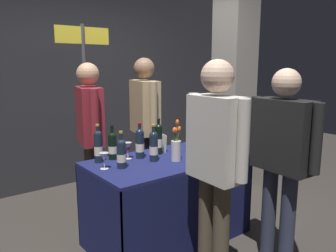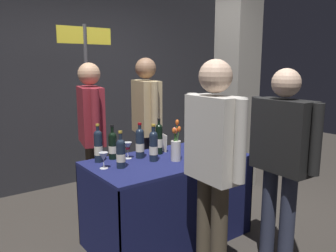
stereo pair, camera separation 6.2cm
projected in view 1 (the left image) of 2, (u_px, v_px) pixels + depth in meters
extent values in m
plane|color=#38332D|center=(168.00, 237.00, 3.19)|extent=(12.00, 12.00, 0.00)
cube|color=#2D2D33|center=(74.00, 71.00, 4.52)|extent=(6.53, 0.12, 3.06)
cube|color=gray|center=(234.00, 70.00, 4.35)|extent=(0.42, 0.42, 3.11)
cube|color=#191E51|center=(168.00, 160.00, 3.05)|extent=(1.45, 0.79, 0.02)
cube|color=#141942|center=(196.00, 214.00, 2.82)|extent=(1.45, 0.01, 0.76)
cube|color=#141942|center=(145.00, 188.00, 3.43)|extent=(1.45, 0.01, 0.76)
cube|color=#141942|center=(98.00, 222.00, 2.69)|extent=(0.01, 0.79, 0.76)
cube|color=#141942|center=(221.00, 183.00, 3.56)|extent=(0.01, 0.79, 0.76)
cylinder|color=black|center=(191.00, 141.00, 3.23)|extent=(0.07, 0.07, 0.23)
sphere|color=black|center=(191.00, 130.00, 3.21)|extent=(0.07, 0.07, 0.07)
cylinder|color=black|center=(191.00, 126.00, 3.20)|extent=(0.03, 0.03, 0.07)
cylinder|color=maroon|center=(191.00, 121.00, 3.19)|extent=(0.03, 0.03, 0.02)
cylinder|color=beige|center=(191.00, 143.00, 3.23)|extent=(0.07, 0.07, 0.07)
cylinder|color=black|center=(159.00, 141.00, 3.18)|extent=(0.07, 0.07, 0.26)
sphere|color=black|center=(159.00, 128.00, 3.16)|extent=(0.07, 0.07, 0.07)
cylinder|color=black|center=(159.00, 124.00, 3.15)|extent=(0.03, 0.03, 0.07)
cylinder|color=black|center=(159.00, 119.00, 3.14)|extent=(0.03, 0.03, 0.02)
cylinder|color=beige|center=(159.00, 143.00, 3.18)|extent=(0.07, 0.07, 0.08)
cylinder|color=#192333|center=(140.00, 145.00, 3.04)|extent=(0.08, 0.08, 0.24)
sphere|color=#192333|center=(140.00, 133.00, 3.02)|extent=(0.08, 0.08, 0.08)
cylinder|color=#192333|center=(140.00, 129.00, 3.01)|extent=(0.03, 0.03, 0.07)
cylinder|color=maroon|center=(140.00, 124.00, 3.01)|extent=(0.03, 0.03, 0.02)
cylinder|color=beige|center=(140.00, 147.00, 3.05)|extent=(0.08, 0.08, 0.08)
cylinder|color=#192333|center=(98.00, 148.00, 2.91)|extent=(0.07, 0.07, 0.25)
sphere|color=#192333|center=(98.00, 134.00, 2.88)|extent=(0.07, 0.07, 0.07)
cylinder|color=#192333|center=(98.00, 130.00, 2.88)|extent=(0.03, 0.03, 0.07)
cylinder|color=#B7932D|center=(97.00, 125.00, 2.87)|extent=(0.03, 0.03, 0.02)
cylinder|color=beige|center=(98.00, 151.00, 2.91)|extent=(0.07, 0.07, 0.08)
cylinder|color=#192333|center=(154.00, 148.00, 2.95)|extent=(0.08, 0.08, 0.23)
sphere|color=#192333|center=(154.00, 135.00, 2.93)|extent=(0.07, 0.07, 0.07)
cylinder|color=#192333|center=(154.00, 131.00, 2.92)|extent=(0.03, 0.03, 0.08)
cylinder|color=#B7932D|center=(154.00, 125.00, 2.91)|extent=(0.04, 0.04, 0.02)
cylinder|color=beige|center=(154.00, 150.00, 2.95)|extent=(0.08, 0.08, 0.07)
cylinder|color=#192333|center=(121.00, 156.00, 2.75)|extent=(0.08, 0.08, 0.21)
sphere|color=#192333|center=(121.00, 144.00, 2.73)|extent=(0.07, 0.07, 0.07)
cylinder|color=#192333|center=(121.00, 139.00, 2.72)|extent=(0.03, 0.03, 0.09)
cylinder|color=#B7932D|center=(121.00, 132.00, 2.71)|extent=(0.03, 0.03, 0.02)
cylinder|color=beige|center=(122.00, 158.00, 2.75)|extent=(0.08, 0.08, 0.07)
cylinder|color=black|center=(231.00, 142.00, 3.20)|extent=(0.07, 0.07, 0.23)
sphere|color=black|center=(231.00, 130.00, 3.18)|extent=(0.07, 0.07, 0.07)
cylinder|color=black|center=(231.00, 126.00, 3.17)|extent=(0.03, 0.03, 0.07)
cylinder|color=#B7932D|center=(231.00, 122.00, 3.16)|extent=(0.04, 0.04, 0.02)
cylinder|color=beige|center=(231.00, 144.00, 3.20)|extent=(0.08, 0.08, 0.07)
cylinder|color=#192333|center=(220.00, 140.00, 3.29)|extent=(0.08, 0.08, 0.23)
sphere|color=#192333|center=(220.00, 128.00, 3.27)|extent=(0.07, 0.07, 0.07)
cylinder|color=#192333|center=(220.00, 125.00, 3.27)|extent=(0.03, 0.03, 0.07)
cylinder|color=black|center=(220.00, 120.00, 3.26)|extent=(0.04, 0.04, 0.02)
cylinder|color=beige|center=(219.00, 142.00, 3.30)|extent=(0.08, 0.08, 0.07)
cylinder|color=black|center=(113.00, 148.00, 3.01)|extent=(0.08, 0.08, 0.21)
sphere|color=black|center=(112.00, 136.00, 2.99)|extent=(0.07, 0.07, 0.07)
cylinder|color=black|center=(112.00, 132.00, 2.98)|extent=(0.03, 0.03, 0.08)
cylinder|color=black|center=(112.00, 126.00, 2.97)|extent=(0.03, 0.03, 0.02)
cylinder|color=beige|center=(113.00, 150.00, 3.01)|extent=(0.08, 0.08, 0.07)
cylinder|color=silver|center=(206.00, 149.00, 3.39)|extent=(0.07, 0.07, 0.00)
cylinder|color=silver|center=(206.00, 145.00, 3.38)|extent=(0.01, 0.01, 0.07)
cone|color=silver|center=(207.00, 138.00, 3.37)|extent=(0.06, 0.06, 0.07)
cylinder|color=silver|center=(128.00, 159.00, 3.04)|extent=(0.07, 0.07, 0.00)
cylinder|color=silver|center=(128.00, 154.00, 3.03)|extent=(0.01, 0.01, 0.08)
cone|color=silver|center=(128.00, 146.00, 3.02)|extent=(0.07, 0.07, 0.07)
cylinder|color=#590C19|center=(128.00, 148.00, 3.02)|extent=(0.04, 0.04, 0.02)
cylinder|color=silver|center=(104.00, 169.00, 2.74)|extent=(0.07, 0.07, 0.00)
cylinder|color=silver|center=(104.00, 165.00, 2.74)|extent=(0.01, 0.01, 0.06)
cone|color=silver|center=(104.00, 157.00, 2.73)|extent=(0.08, 0.08, 0.07)
cylinder|color=silver|center=(176.00, 151.00, 2.96)|extent=(0.09, 0.09, 0.18)
cylinder|color=#38722D|center=(174.00, 141.00, 2.94)|extent=(0.03, 0.03, 0.19)
ellipsoid|color=#E05B1E|center=(174.00, 131.00, 2.91)|extent=(0.03, 0.03, 0.05)
cylinder|color=#38722D|center=(176.00, 140.00, 2.94)|extent=(0.04, 0.02, 0.19)
ellipsoid|color=pink|center=(175.00, 130.00, 2.91)|extent=(0.03, 0.03, 0.05)
cylinder|color=#38722D|center=(176.00, 141.00, 2.95)|extent=(0.01, 0.02, 0.18)
ellipsoid|color=#E05B1E|center=(176.00, 131.00, 2.94)|extent=(0.03, 0.03, 0.05)
cylinder|color=#38722D|center=(175.00, 137.00, 2.95)|extent=(0.04, 0.03, 0.25)
ellipsoid|color=#E05B1E|center=(177.00, 122.00, 2.94)|extent=(0.03, 0.03, 0.05)
cylinder|color=#38722D|center=(177.00, 140.00, 2.95)|extent=(0.04, 0.02, 0.19)
ellipsoid|color=#E05B1E|center=(179.00, 129.00, 2.93)|extent=(0.03, 0.03, 0.05)
cube|color=silver|center=(163.00, 142.00, 3.30)|extent=(0.05, 0.16, 0.17)
cylinder|color=#4C4233|center=(91.00, 179.00, 3.62)|extent=(0.12, 0.12, 0.82)
cylinder|color=#4C4233|center=(94.00, 184.00, 3.46)|extent=(0.12, 0.12, 0.82)
cube|color=maroon|center=(90.00, 116.00, 3.41)|extent=(0.32, 0.49, 0.58)
sphere|color=tan|center=(88.00, 74.00, 3.33)|extent=(0.23, 0.23, 0.23)
cylinder|color=maroon|center=(85.00, 110.00, 3.65)|extent=(0.08, 0.08, 0.54)
cylinder|color=maroon|center=(95.00, 117.00, 3.16)|extent=(0.08, 0.08, 0.54)
cylinder|color=#2D3347|center=(143.00, 166.00, 4.00)|extent=(0.12, 0.12, 0.85)
cylinder|color=#2D3347|center=(148.00, 171.00, 3.84)|extent=(0.12, 0.12, 0.85)
cube|color=tan|center=(145.00, 107.00, 3.79)|extent=(0.32, 0.51, 0.60)
sphere|color=#8C664C|center=(144.00, 68.00, 3.71)|extent=(0.23, 0.23, 0.23)
cylinder|color=tan|center=(137.00, 103.00, 4.04)|extent=(0.08, 0.08, 0.55)
cylinder|color=tan|center=(154.00, 108.00, 3.53)|extent=(0.08, 0.08, 0.55)
cylinder|color=#4C4233|center=(221.00, 237.00, 2.39)|extent=(0.12, 0.12, 0.83)
cylinder|color=#4C4233|center=(206.00, 228.00, 2.51)|extent=(0.12, 0.12, 0.83)
cube|color=beige|center=(216.00, 138.00, 2.32)|extent=(0.23, 0.41, 0.59)
sphere|color=beige|center=(218.00, 76.00, 2.24)|extent=(0.23, 0.23, 0.23)
cylinder|color=beige|center=(243.00, 141.00, 2.12)|extent=(0.08, 0.08, 0.54)
cylinder|color=beige|center=(193.00, 129.00, 2.51)|extent=(0.08, 0.08, 0.54)
cylinder|color=#2D3347|center=(287.00, 221.00, 2.66)|extent=(0.12, 0.12, 0.80)
cylinder|color=#2D3347|center=(269.00, 213.00, 2.81)|extent=(0.12, 0.12, 0.80)
cube|color=black|center=(283.00, 135.00, 2.61)|extent=(0.24, 0.48, 0.57)
sphere|color=beige|center=(286.00, 83.00, 2.54)|extent=(0.22, 0.22, 0.22)
cylinder|color=black|center=(317.00, 139.00, 2.38)|extent=(0.08, 0.08, 0.52)
cylinder|color=black|center=(255.00, 127.00, 2.84)|extent=(0.08, 0.08, 0.52)
cylinder|color=#47474C|center=(86.00, 117.00, 3.83)|extent=(0.04, 0.04, 2.06)
cube|color=yellow|center=(83.00, 35.00, 3.66)|extent=(0.62, 0.02, 0.18)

